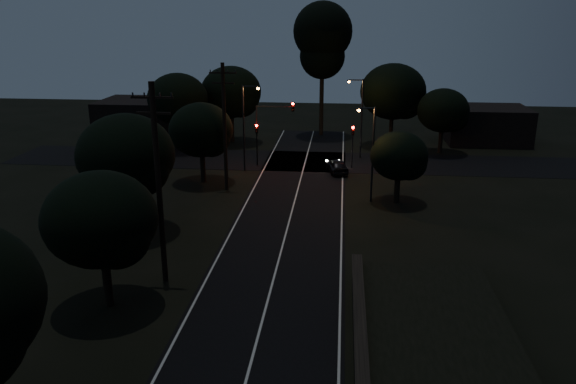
{
  "coord_description": "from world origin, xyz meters",
  "views": [
    {
      "loc": [
        3.59,
        -12.54,
        14.3
      ],
      "look_at": [
        0.0,
        24.0,
        2.5
      ],
      "focal_mm": 35.0,
      "sensor_mm": 36.0,
      "label": 1
    }
  ],
  "objects_px": {
    "signal_left": "(257,137)",
    "streetlight_b": "(360,113)",
    "signal_right": "(353,139)",
    "car": "(337,166)",
    "signal_mast": "(274,122)",
    "streetlight_a": "(246,122)",
    "tall_pine": "(323,40)",
    "streetlight_c": "(371,148)",
    "utility_pole_far": "(225,125)",
    "utility_pole_mid": "(158,182)"
  },
  "relations": [
    {
      "from": "utility_pole_far",
      "to": "streetlight_c",
      "type": "height_order",
      "value": "utility_pole_far"
    },
    {
      "from": "tall_pine",
      "to": "streetlight_b",
      "type": "height_order",
      "value": "tall_pine"
    },
    {
      "from": "signal_right",
      "to": "car",
      "type": "relative_size",
      "value": 1.06
    },
    {
      "from": "streetlight_a",
      "to": "streetlight_c",
      "type": "bearing_deg",
      "value": -35.69
    },
    {
      "from": "car",
      "to": "utility_pole_far",
      "type": "bearing_deg",
      "value": 20.01
    },
    {
      "from": "utility_pole_mid",
      "to": "signal_mast",
      "type": "xyz_separation_m",
      "value": [
        3.09,
        24.99,
        -1.4
      ]
    },
    {
      "from": "utility_pole_mid",
      "to": "tall_pine",
      "type": "bearing_deg",
      "value": 80.07
    },
    {
      "from": "utility_pole_far",
      "to": "streetlight_b",
      "type": "xyz_separation_m",
      "value": [
        11.31,
        12.0,
        -0.85
      ]
    },
    {
      "from": "utility_pole_mid",
      "to": "signal_mast",
      "type": "distance_m",
      "value": 25.22
    },
    {
      "from": "streetlight_a",
      "to": "signal_left",
      "type": "bearing_deg",
      "value": 70.41
    },
    {
      "from": "streetlight_b",
      "to": "car",
      "type": "relative_size",
      "value": 2.07
    },
    {
      "from": "utility_pole_mid",
      "to": "tall_pine",
      "type": "relative_size",
      "value": 0.71
    },
    {
      "from": "utility_pole_far",
      "to": "car",
      "type": "distance_m",
      "value": 12.07
    },
    {
      "from": "utility_pole_far",
      "to": "tall_pine",
      "type": "distance_m",
      "value": 24.72
    },
    {
      "from": "signal_left",
      "to": "streetlight_b",
      "type": "bearing_deg",
      "value": 22.05
    },
    {
      "from": "utility_pole_mid",
      "to": "streetlight_c",
      "type": "bearing_deg",
      "value": 51.74
    },
    {
      "from": "utility_pole_far",
      "to": "signal_right",
      "type": "xyz_separation_m",
      "value": [
        10.6,
        7.99,
        -2.65
      ]
    },
    {
      "from": "signal_left",
      "to": "car",
      "type": "height_order",
      "value": "signal_left"
    },
    {
      "from": "signal_left",
      "to": "streetlight_a",
      "type": "height_order",
      "value": "streetlight_a"
    },
    {
      "from": "utility_pole_far",
      "to": "signal_right",
      "type": "relative_size",
      "value": 2.56
    },
    {
      "from": "utility_pole_far",
      "to": "tall_pine",
      "type": "relative_size",
      "value": 0.67
    },
    {
      "from": "car",
      "to": "signal_left",
      "type": "bearing_deg",
      "value": -27.05
    },
    {
      "from": "signal_left",
      "to": "streetlight_a",
      "type": "bearing_deg",
      "value": -109.59
    },
    {
      "from": "signal_left",
      "to": "streetlight_c",
      "type": "distance_m",
      "value": 14.52
    },
    {
      "from": "tall_pine",
      "to": "streetlight_a",
      "type": "bearing_deg",
      "value": -110.36
    },
    {
      "from": "signal_left",
      "to": "streetlight_c",
      "type": "relative_size",
      "value": 0.55
    },
    {
      "from": "signal_mast",
      "to": "streetlight_c",
      "type": "xyz_separation_m",
      "value": [
        8.74,
        -9.99,
        0.01
      ]
    },
    {
      "from": "utility_pole_far",
      "to": "signal_right",
      "type": "distance_m",
      "value": 13.53
    },
    {
      "from": "signal_left",
      "to": "streetlight_a",
      "type": "distance_m",
      "value": 2.77
    },
    {
      "from": "signal_mast",
      "to": "streetlight_a",
      "type": "relative_size",
      "value": 0.78
    },
    {
      "from": "car",
      "to": "streetlight_c",
      "type": "bearing_deg",
      "value": 94.23
    },
    {
      "from": "utility_pole_far",
      "to": "car",
      "type": "height_order",
      "value": "utility_pole_far"
    },
    {
      "from": "tall_pine",
      "to": "signal_right",
      "type": "xyz_separation_m",
      "value": [
        3.6,
        -15.01,
        -8.41
      ]
    },
    {
      "from": "signal_mast",
      "to": "car",
      "type": "relative_size",
      "value": 1.62
    },
    {
      "from": "tall_pine",
      "to": "signal_left",
      "type": "height_order",
      "value": "tall_pine"
    },
    {
      "from": "signal_left",
      "to": "utility_pole_far",
      "type": "bearing_deg",
      "value": -99.94
    },
    {
      "from": "utility_pole_far",
      "to": "tall_pine",
      "type": "xyz_separation_m",
      "value": [
        7.0,
        23.0,
        5.76
      ]
    },
    {
      "from": "utility_pole_mid",
      "to": "tall_pine",
      "type": "distance_m",
      "value": 40.98
    },
    {
      "from": "signal_mast",
      "to": "car",
      "type": "distance_m",
      "value": 7.37
    },
    {
      "from": "signal_mast",
      "to": "streetlight_a",
      "type": "bearing_deg",
      "value": -140.23
    },
    {
      "from": "streetlight_b",
      "to": "streetlight_c",
      "type": "xyz_separation_m",
      "value": [
        0.52,
        -14.0,
        -0.29
      ]
    },
    {
      "from": "utility_pole_far",
      "to": "car",
      "type": "xyz_separation_m",
      "value": [
        9.2,
        6.13,
        -4.83
      ]
    },
    {
      "from": "signal_left",
      "to": "streetlight_b",
      "type": "relative_size",
      "value": 0.51
    },
    {
      "from": "signal_right",
      "to": "utility_pole_far",
      "type": "bearing_deg",
      "value": -143.0
    },
    {
      "from": "signal_right",
      "to": "car",
      "type": "xyz_separation_m",
      "value": [
        -1.4,
        -1.85,
        -2.18
      ]
    },
    {
      "from": "utility_pole_mid",
      "to": "streetlight_a",
      "type": "relative_size",
      "value": 1.38
    },
    {
      "from": "car",
      "to": "tall_pine",
      "type": "bearing_deg",
      "value": -96.25
    },
    {
      "from": "tall_pine",
      "to": "signal_mast",
      "type": "distance_m",
      "value": 16.98
    },
    {
      "from": "streetlight_a",
      "to": "tall_pine",
      "type": "bearing_deg",
      "value": 69.64
    },
    {
      "from": "streetlight_a",
      "to": "streetlight_c",
      "type": "relative_size",
      "value": 1.07
    }
  ]
}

